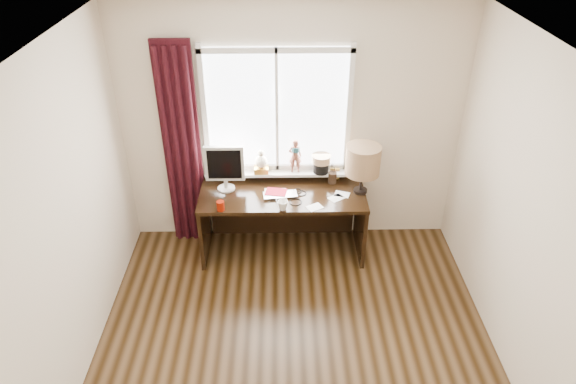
{
  "coord_description": "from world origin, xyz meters",
  "views": [
    {
      "loc": [
        -0.12,
        -2.81,
        3.56
      ],
      "look_at": [
        -0.05,
        1.25,
        1.0
      ],
      "focal_mm": 32.0,
      "sensor_mm": 36.0,
      "label": 1
    }
  ],
  "objects_px": {
    "red_cup": "(221,206)",
    "monitor": "(225,166)",
    "laptop": "(281,195)",
    "mug": "(283,205)",
    "desk": "(283,207)",
    "table_lamp": "(363,161)"
  },
  "relations": [
    {
      "from": "mug",
      "to": "red_cup",
      "type": "relative_size",
      "value": 1.06
    },
    {
      "from": "desk",
      "to": "table_lamp",
      "type": "height_order",
      "value": "table_lamp"
    },
    {
      "from": "mug",
      "to": "table_lamp",
      "type": "relative_size",
      "value": 0.2
    },
    {
      "from": "monitor",
      "to": "red_cup",
      "type": "bearing_deg",
      "value": -92.92
    },
    {
      "from": "desk",
      "to": "table_lamp",
      "type": "distance_m",
      "value": 1.01
    },
    {
      "from": "red_cup",
      "to": "monitor",
      "type": "xyz_separation_m",
      "value": [
        0.02,
        0.39,
        0.23
      ]
    },
    {
      "from": "red_cup",
      "to": "desk",
      "type": "distance_m",
      "value": 0.78
    },
    {
      "from": "laptop",
      "to": "red_cup",
      "type": "height_order",
      "value": "red_cup"
    },
    {
      "from": "monitor",
      "to": "table_lamp",
      "type": "height_order",
      "value": "table_lamp"
    },
    {
      "from": "mug",
      "to": "desk",
      "type": "height_order",
      "value": "mug"
    },
    {
      "from": "mug",
      "to": "desk",
      "type": "relative_size",
      "value": 0.06
    },
    {
      "from": "mug",
      "to": "red_cup",
      "type": "bearing_deg",
      "value": 180.0
    },
    {
      "from": "red_cup",
      "to": "desk",
      "type": "xyz_separation_m",
      "value": [
        0.6,
        0.4,
        -0.29
      ]
    },
    {
      "from": "table_lamp",
      "to": "red_cup",
      "type": "bearing_deg",
      "value": -167.55
    },
    {
      "from": "laptop",
      "to": "mug",
      "type": "relative_size",
      "value": 3.35
    },
    {
      "from": "red_cup",
      "to": "table_lamp",
      "type": "distance_m",
      "value": 1.47
    },
    {
      "from": "laptop",
      "to": "mug",
      "type": "bearing_deg",
      "value": -92.38
    },
    {
      "from": "mug",
      "to": "table_lamp",
      "type": "height_order",
      "value": "table_lamp"
    },
    {
      "from": "mug",
      "to": "monitor",
      "type": "relative_size",
      "value": 0.21
    },
    {
      "from": "laptop",
      "to": "red_cup",
      "type": "xyz_separation_m",
      "value": [
        -0.58,
        -0.24,
        0.04
      ]
    },
    {
      "from": "monitor",
      "to": "mug",
      "type": "bearing_deg",
      "value": -33.65
    },
    {
      "from": "red_cup",
      "to": "monitor",
      "type": "distance_m",
      "value": 0.45
    }
  ]
}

